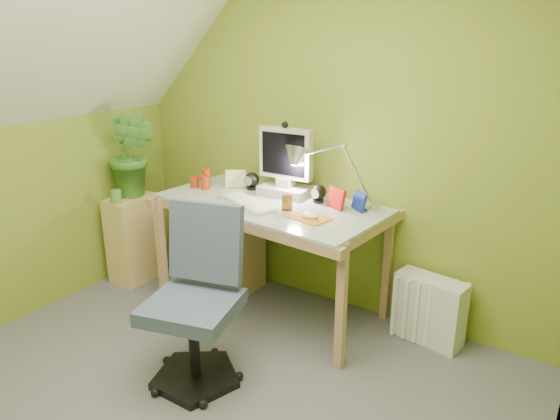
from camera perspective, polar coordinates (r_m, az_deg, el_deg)
The scene contains 19 objects.
wall_back at distance 3.48m, azimuth 5.53°, elevation 8.14°, with size 3.20×0.01×2.40m, color olive.
desk at distance 3.53m, azimuth -1.01°, elevation -5.25°, with size 1.50×0.75×0.80m, color #AB7F5A, non-canonical shape.
monitor at distance 3.46m, azimuth 0.63°, elevation 5.98°, with size 0.39×0.23×0.54m, color #B8B0A5, non-canonical shape.
speaker_left at distance 3.64m, azimuth -3.12°, elevation 3.25°, with size 0.10×0.10×0.12m, color black, non-canonical shape.
speaker_right at distance 3.36m, azimuth 4.30°, elevation 1.84°, with size 0.10×0.10×0.12m, color black, non-canonical shape.
keyboard at distance 3.32m, azimuth -3.56°, elevation 0.76°, with size 0.47×0.15×0.02m, color silver.
mousepad at distance 3.08m, azimuth 3.30°, elevation -0.86°, with size 0.24×0.17×0.01m, color #C3721E.
mouse at distance 3.07m, azimuth 3.31°, elevation -0.58°, with size 0.11×0.07×0.04m, color white.
amber_tumbler at distance 3.21m, azimuth 0.78°, elevation 0.79°, with size 0.07×0.07×0.09m, color brown.
candle_cluster at distance 3.73m, azimuth -8.58°, elevation 3.48°, with size 0.17×0.15×0.13m, color #AD320F, non-canonical shape.
photo_frame_red at distance 3.26m, azimuth 6.25°, elevation 1.32°, with size 0.15×0.02×0.13m, color red.
photo_frame_blue at distance 3.24m, azimuth 8.77°, elevation 0.95°, with size 0.13×0.02×0.11m, color navy.
photo_frame_green at distance 3.70m, azimuth -4.93°, elevation 3.48°, with size 0.15×0.02×0.13m, color beige.
desk_lamp at distance 3.23m, azimuth 7.37°, elevation 5.52°, with size 0.57×0.24×0.61m, color #AFAFB3, non-canonical shape.
side_ledge at distance 4.18m, azimuth -15.78°, elevation -3.04°, with size 0.25×0.38×0.67m, color tan.
potted_plant at distance 4.02m, azimuth -16.08°, elevation 5.99°, with size 0.36×0.29×0.65m, color #3B7727.
green_cup at distance 3.95m, azimuth -17.71°, elevation 1.43°, with size 0.08×0.08×0.10m, color #5A8F3B.
task_chair at distance 2.83m, azimuth -9.78°, elevation -10.30°, with size 0.53×0.53×0.95m, color #3D4B64, non-canonical shape.
radiator at distance 3.40m, azimuth 16.18°, elevation -10.56°, with size 0.43×0.17×0.43m, color silver.
Camera 1 is at (1.61, -1.42, 1.84)m, focal length 33.00 mm.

